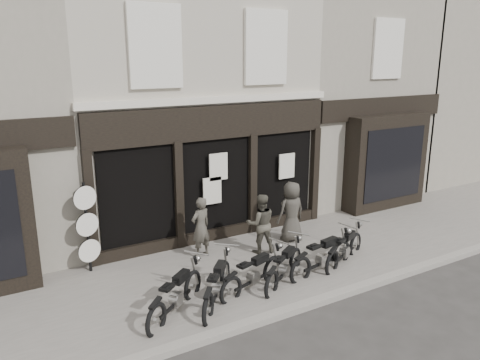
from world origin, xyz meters
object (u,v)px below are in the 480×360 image
motorcycle_0 (176,298)px  motorcycle_4 (322,259)px  man_right (291,212)px  motorcycle_3 (284,269)px  motorcycle_2 (254,276)px  advert_sign_post (88,232)px  motorcycle_1 (217,288)px  man_centre (261,223)px  motorcycle_5 (345,251)px  man_left (201,227)px

motorcycle_0 → motorcycle_4: motorcycle_4 is taller
man_right → motorcycle_3: bearing=49.3°
motorcycle_0 → motorcycle_2: (1.88, 0.05, -0.02)m
motorcycle_2 → motorcycle_4: (1.91, -0.09, 0.03)m
advert_sign_post → motorcycle_2: bearing=-57.7°
motorcycle_1 → advert_sign_post: advert_sign_post is taller
advert_sign_post → motorcycle_3: bearing=-51.4°
motorcycle_3 → man_right: (1.58, 1.90, 0.58)m
motorcycle_4 → advert_sign_post: bearing=139.4°
motorcycle_3 → motorcycle_4: (1.10, -0.04, 0.03)m
man_centre → motorcycle_3: bearing=94.5°
motorcycle_0 → motorcycle_2: 1.88m
motorcycle_0 → motorcycle_4: (3.79, -0.04, 0.01)m
motorcycle_2 → motorcycle_5: 2.75m
motorcycle_0 → motorcycle_5: (4.63, 0.09, -0.02)m
motorcycle_4 → motorcycle_5: bearing=-1.7°
man_centre → motorcycle_2: bearing=71.2°
motorcycle_4 → advert_sign_post: advert_sign_post is taller
motorcycle_3 → motorcycle_4: 1.10m
motorcycle_2 → man_centre: size_ratio=1.27×
motorcycle_4 → man_right: size_ratio=1.29×
motorcycle_4 → motorcycle_0: bearing=168.6°
motorcycle_3 → man_left: 2.51m
motorcycle_5 → man_right: 1.94m
motorcycle_0 → advert_sign_post: (-1.07, 2.75, 0.73)m
motorcycle_3 → man_centre: (0.41, 1.66, 0.52)m
motorcycle_0 → advert_sign_post: 3.04m
motorcycle_1 → man_left: 2.41m
man_left → man_right: bearing=158.0°
motorcycle_1 → man_right: 3.93m
motorcycle_0 → motorcycle_3: 2.70m
motorcycle_0 → man_right: bearing=-13.7°
motorcycle_3 → man_left: bearing=83.9°
advert_sign_post → man_centre: bearing=-29.9°
motorcycle_3 → man_left: size_ratio=1.16×
motorcycle_1 → man_right: size_ratio=1.04×
motorcycle_3 → man_right: 2.54m
motorcycle_4 → motorcycle_1: bearing=169.4°
motorcycle_5 → motorcycle_2: bearing=157.1°
motorcycle_3 → motorcycle_5: 1.94m
motorcycle_0 → motorcycle_4: size_ratio=0.84×
motorcycle_2 → man_left: 2.23m
motorcycle_0 → man_left: 2.78m
motorcycle_2 → motorcycle_4: 1.91m
motorcycle_0 → motorcycle_4: 3.79m
motorcycle_5 → man_centre: man_centre is taller
motorcycle_3 → man_right: size_ratio=1.08×
motorcycle_4 → man_centre: size_ratio=1.38×
man_left → man_right: 2.67m
advert_sign_post → motorcycle_4: bearing=-45.1°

